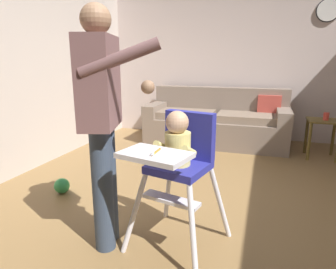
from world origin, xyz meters
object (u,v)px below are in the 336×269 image
(high_chair, at_px, (179,154))
(sippy_cup, at_px, (326,116))
(couch, at_px, (217,122))
(side_table, at_px, (323,130))
(adult_standing, at_px, (102,118))
(toy_ball, at_px, (62,186))
(wall_clock, at_px, (328,10))

(high_chair, distance_m, sippy_cup, 2.79)
(couch, distance_m, high_chair, 2.81)
(side_table, bearing_deg, adult_standing, -124.07)
(toy_ball, height_order, wall_clock, wall_clock)
(adult_standing, distance_m, sippy_cup, 3.18)
(couch, relative_size, high_chair, 2.22)
(wall_clock, bearing_deg, adult_standing, -117.54)
(couch, height_order, high_chair, high_chair)
(sippy_cup, bearing_deg, side_table, -180.00)
(toy_ball, relative_size, sippy_cup, 1.51)
(adult_standing, relative_size, toy_ball, 10.72)
(couch, height_order, sippy_cup, couch)
(high_chair, distance_m, wall_clock, 3.75)
(high_chair, bearing_deg, adult_standing, -60.72)
(couch, relative_size, sippy_cup, 21.64)
(couch, bearing_deg, wall_clock, 108.00)
(high_chair, bearing_deg, couch, -163.28)
(toy_ball, distance_m, wall_clock, 4.30)
(adult_standing, height_order, wall_clock, wall_clock)
(adult_standing, bearing_deg, side_table, 39.55)
(side_table, distance_m, wall_clock, 1.79)
(adult_standing, xyz_separation_m, toy_ball, (-0.85, 0.59, -0.84))
(couch, xyz_separation_m, wall_clock, (1.47, 0.48, 1.66))
(high_chair, xyz_separation_m, toy_ball, (-1.33, 0.45, -0.60))
(couch, height_order, wall_clock, wall_clock)
(high_chair, bearing_deg, wall_clock, 171.52)
(toy_ball, distance_m, sippy_cup, 3.35)
(wall_clock, bearing_deg, couch, -162.00)
(toy_ball, bearing_deg, side_table, 37.75)
(adult_standing, height_order, toy_ball, adult_standing)
(adult_standing, relative_size, side_table, 3.11)
(couch, height_order, adult_standing, adult_standing)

